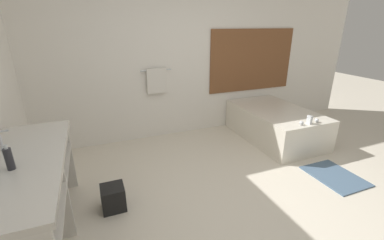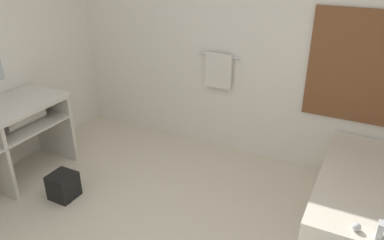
{
  "view_description": "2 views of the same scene",
  "coord_description": "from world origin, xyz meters",
  "views": [
    {
      "loc": [
        -1.29,
        -1.84,
        1.84
      ],
      "look_at": [
        -0.16,
        0.97,
        0.7
      ],
      "focal_mm": 24.0,
      "sensor_mm": 36.0,
      "label": 1
    },
    {
      "loc": [
        1.28,
        -1.59,
        2.29
      ],
      "look_at": [
        -0.1,
        1.1,
        0.85
      ],
      "focal_mm": 35.0,
      "sensor_mm": 36.0,
      "label": 2
    }
  ],
  "objects": [
    {
      "name": "soap_dispenser",
      "position": [
        -1.91,
        0.17,
        0.93
      ],
      "size": [
        0.05,
        0.05,
        0.2
      ],
      "color": "#28282D",
      "rests_on": "vanity_counter"
    },
    {
      "name": "waste_bin",
      "position": [
        -1.23,
        0.54,
        0.13
      ],
      "size": [
        0.24,
        0.24,
        0.26
      ],
      "color": "black",
      "rests_on": "ground_plane"
    },
    {
      "name": "ground_plane",
      "position": [
        0.0,
        0.0,
        0.0
      ],
      "size": [
        16.0,
        16.0,
        0.0
      ],
      "primitive_type": "plane",
      "color": "beige",
      "rests_on": "ground"
    },
    {
      "name": "wall_back_with_blinds",
      "position": [
        0.05,
        2.23,
        1.34
      ],
      "size": [
        7.4,
        0.13,
        2.7
      ],
      "color": "white",
      "rests_on": "ground_plane"
    },
    {
      "name": "vanity_counter",
      "position": [
        -1.88,
        0.32,
        0.63
      ],
      "size": [
        0.62,
        1.68,
        0.84
      ],
      "color": "silver",
      "rests_on": "ground_plane"
    },
    {
      "name": "bathtub",
      "position": [
        1.51,
        1.39,
        0.28
      ],
      "size": [
        0.98,
        1.61,
        0.63
      ],
      "color": "silver",
      "rests_on": "ground_plane"
    },
    {
      "name": "sink_faucet",
      "position": [
        -2.05,
        0.54,
        0.93
      ],
      "size": [
        0.09,
        0.04,
        0.18
      ],
      "color": "silver",
      "rests_on": "vanity_counter"
    },
    {
      "name": "bath_mat",
      "position": [
        1.47,
        0.1,
        0.01
      ],
      "size": [
        0.53,
        0.68,
        0.02
      ],
      "color": "slate",
      "rests_on": "ground_plane"
    }
  ]
}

